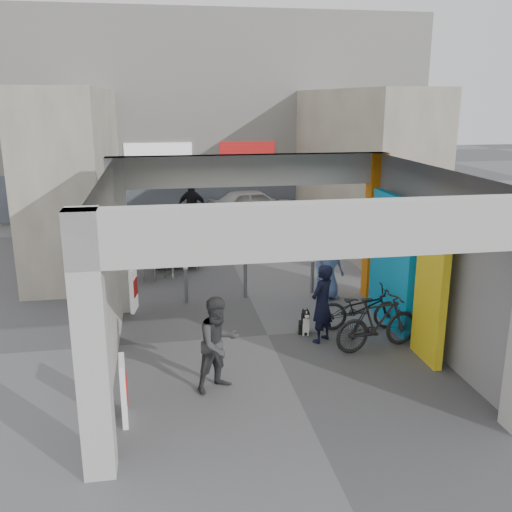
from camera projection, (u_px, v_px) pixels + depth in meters
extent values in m
plane|color=#5B5B60|center=(268.00, 335.00, 11.76)|extent=(90.00, 90.00, 0.00)
cube|color=#B7B7B3|center=(92.00, 349.00, 7.00)|extent=(0.40, 0.40, 3.50)
cube|color=#B7B7B3|center=(119.00, 236.00, 12.69)|extent=(0.40, 0.40, 3.50)
cube|color=orange|center=(374.00, 226.00, 13.69)|extent=(0.40, 0.40, 3.50)
plane|color=silver|center=(109.00, 276.00, 9.85)|extent=(0.00, 6.40, 6.40)
plane|color=gray|center=(433.00, 260.00, 10.84)|extent=(0.00, 6.40, 6.40)
cube|color=#0D9BDB|center=(392.00, 261.00, 12.03)|extent=(0.15, 2.00, 2.80)
cube|color=yellow|center=(431.00, 288.00, 10.32)|extent=(0.15, 1.00, 2.80)
plane|color=beige|center=(280.00, 171.00, 9.88)|extent=(6.40, 6.40, 0.00)
cube|color=#B7B7B3|center=(251.00, 170.00, 12.86)|extent=(6.40, 0.30, 0.70)
cube|color=#B7B7B3|center=(332.00, 229.00, 7.08)|extent=(6.40, 0.30, 0.70)
cube|color=silver|center=(250.00, 171.00, 13.04)|extent=(4.20, 0.05, 0.55)
cube|color=white|center=(204.00, 116.00, 23.98)|extent=(18.00, 4.00, 8.00)
cube|color=#515966|center=(211.00, 194.00, 22.84)|extent=(16.20, 0.06, 1.80)
cube|color=white|center=(158.00, 149.00, 22.03)|extent=(2.60, 0.06, 0.50)
cube|color=red|center=(247.00, 148.00, 22.61)|extent=(2.20, 0.06, 0.50)
cube|color=#BEB49E|center=(77.00, 173.00, 17.46)|extent=(2.00, 9.00, 5.00)
cube|color=#BEB49E|center=(357.00, 167.00, 18.96)|extent=(2.00, 9.00, 5.00)
cylinder|color=gray|center=(186.00, 285.00, 13.52)|extent=(0.09, 0.09, 0.86)
cylinder|color=gray|center=(245.00, 279.00, 13.91)|extent=(0.09, 0.09, 0.90)
cylinder|color=gray|center=(312.00, 277.00, 14.23)|extent=(0.09, 0.09, 0.83)
cube|color=silver|center=(123.00, 391.00, 8.53)|extent=(0.12, 0.55, 1.00)
cube|color=red|center=(126.00, 387.00, 8.52)|extent=(0.07, 0.39, 0.40)
cube|color=silver|center=(134.00, 289.00, 13.03)|extent=(0.16, 0.56, 1.00)
cube|color=red|center=(135.00, 287.00, 13.02)|extent=(0.10, 0.39, 0.40)
cylinder|color=#B1B1B6|center=(172.00, 263.00, 15.52)|extent=(0.06, 0.06, 0.77)
cylinder|color=#B1B1B6|center=(173.00, 276.00, 15.62)|extent=(0.47, 0.47, 0.02)
cylinder|color=#B1B1B6|center=(172.00, 249.00, 15.42)|extent=(0.74, 0.74, 0.05)
cube|color=#B1B1B6|center=(149.00, 271.00, 15.26)|extent=(0.40, 0.40, 0.48)
cube|color=#B1B1B6|center=(148.00, 253.00, 15.31)|extent=(0.40, 0.05, 0.48)
cube|color=#B1B1B6|center=(191.00, 262.00, 16.16)|extent=(0.40, 0.40, 0.48)
cube|color=#B1B1B6|center=(190.00, 244.00, 16.21)|extent=(0.40, 0.05, 0.48)
cube|color=#B1B1B6|center=(160.00, 262.00, 16.12)|extent=(0.40, 0.40, 0.48)
cube|color=#B1B1B6|center=(160.00, 244.00, 16.17)|extent=(0.40, 0.05, 0.48)
cube|color=black|center=(178.00, 261.00, 16.49)|extent=(1.31, 0.66, 0.33)
cube|color=#195919|center=(178.00, 257.00, 16.29)|extent=(1.09, 0.38, 0.20)
cube|color=#195919|center=(177.00, 248.00, 16.39)|extent=(1.09, 0.38, 0.20)
cube|color=#195919|center=(177.00, 240.00, 16.49)|extent=(1.09, 0.38, 0.20)
cube|color=#195919|center=(228.00, 238.00, 19.31)|extent=(0.54, 0.48, 0.28)
cube|color=#254888|center=(228.00, 230.00, 19.24)|extent=(0.54, 0.48, 0.28)
cube|color=black|center=(304.00, 328.00, 11.87)|extent=(0.21, 0.28, 0.21)
cube|color=black|center=(305.00, 322.00, 11.72)|extent=(0.17, 0.14, 0.32)
cube|color=white|center=(306.00, 326.00, 11.65)|extent=(0.13, 0.03, 0.30)
cylinder|color=white|center=(303.00, 330.00, 11.69)|extent=(0.04, 0.04, 0.25)
cylinder|color=white|center=(308.00, 330.00, 11.71)|extent=(0.04, 0.04, 0.25)
sphere|color=black|center=(306.00, 314.00, 11.65)|extent=(0.17, 0.17, 0.17)
cube|color=white|center=(307.00, 316.00, 11.57)|extent=(0.07, 0.11, 0.05)
cone|color=black|center=(303.00, 310.00, 11.66)|extent=(0.06, 0.06, 0.07)
cone|color=black|center=(307.00, 310.00, 11.67)|extent=(0.06, 0.06, 0.07)
imported|color=black|center=(322.00, 304.00, 11.27)|extent=(0.69, 0.67, 1.60)
imported|color=#393A3C|center=(219.00, 344.00, 9.40)|extent=(0.99, 0.92, 1.62)
imported|color=#546CA4|center=(328.00, 265.00, 13.72)|extent=(0.98, 0.84, 1.71)
imported|color=black|center=(192.00, 208.00, 20.27)|extent=(1.22, 0.87, 1.92)
imported|color=black|center=(360.00, 308.00, 11.95)|extent=(1.85, 0.80, 0.94)
imported|color=black|center=(378.00, 323.00, 10.98)|extent=(1.87, 0.85, 1.09)
imported|color=silver|center=(254.00, 204.00, 22.79)|extent=(3.88, 2.10, 1.25)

